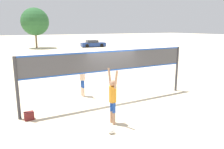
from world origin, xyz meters
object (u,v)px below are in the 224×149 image
volleyball_net (112,66)px  gear_bag (29,116)px  tree_left_cluster (35,22)px  player_spiker (113,96)px  volleyball (111,130)px  parked_car_mid (93,44)px  player_blocker (82,75)px

volleyball_net → gear_bag: (-3.87, -0.24, -1.65)m
gear_bag → tree_left_cluster: (5.83, 31.49, 4.35)m
player_spiker → volleyball: size_ratio=9.21×
parked_car_mid → tree_left_cluster: 10.71m
volleyball_net → player_blocker: (-0.90, 1.57, -0.67)m
player_spiker → tree_left_cluster: bearing=-5.3°
volleyball_net → tree_left_cluster: (1.96, 31.25, 2.70)m
volleyball → gear_bag: 3.46m
player_blocker → gear_bag: 3.61m
player_spiker → volleyball: 1.28m
volleyball_net → volleyball: size_ratio=37.19×
volleyball_net → parked_car_mid: size_ratio=1.83×
player_spiker → tree_left_cluster: size_ratio=0.31×
player_spiker → player_blocker: bearing=-3.5°
volleyball → gear_bag: gear_bag is taller
volleyball_net → volleyball: bearing=-119.0°
parked_car_mid → player_spiker: bearing=-104.7°
volleyball → gear_bag: bearing=131.9°
tree_left_cluster → gear_bag: bearing=-100.5°
volleyball → tree_left_cluster: 34.53m
parked_car_mid → player_blocker: bearing=-107.0°
player_spiker → parked_car_mid: size_ratio=0.45×
player_blocker → tree_left_cluster: 30.01m
volleyball → tree_left_cluster: bearing=84.1°
parked_car_mid → tree_left_cluster: size_ratio=0.68×
volleyball → volleyball_net: bearing=61.0°
gear_bag → tree_left_cluster: 32.32m
volleyball_net → volleyball: 3.64m
volleyball_net → player_spiker: volleyball_net is taller
tree_left_cluster → volleyball_net: bearing=-93.6°
volleyball → gear_bag: (-2.31, 2.58, 0.04)m
player_spiker → parked_car_mid: bearing=-22.5°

